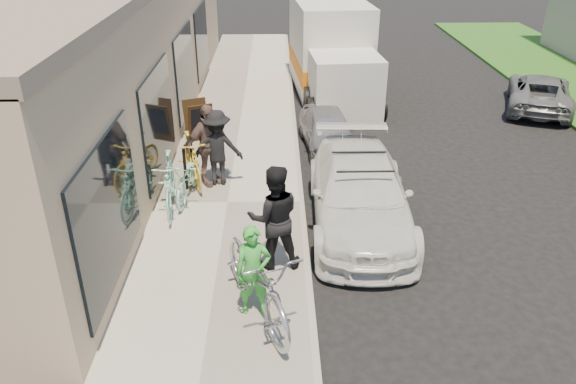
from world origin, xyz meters
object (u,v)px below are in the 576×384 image
object	(u,v)px
cruiser_bike_a	(170,183)
bike_rack	(188,159)
bystander_a	(217,148)
cruiser_bike_b	(189,178)
sedan_white	(360,193)
sandwich_board	(198,121)
man_standing	(274,218)
far_car_gray	(540,92)
sedan_silver	(328,130)
cruiser_bike_c	(191,160)
woman_rider	(253,271)
bystander_b	(208,145)
moving_truck	(332,55)
tandem_bike	(257,278)

from	to	relation	value
cruiser_bike_a	bike_rack	bearing A→B (deg)	73.38
bystander_a	cruiser_bike_b	bearing A→B (deg)	46.71
cruiser_bike_a	bystander_a	size ratio (longest dim) A/B	1.12
cruiser_bike_a	sedan_white	bearing A→B (deg)	-12.71
sandwich_board	man_standing	xyz separation A→B (m)	(1.98, -5.84, 0.40)
far_car_gray	cruiser_bike_a	distance (m)	12.20
cruiser_bike_b	bystander_a	world-z (taller)	bystander_a
sedan_silver	bystander_a	bearing A→B (deg)	-144.12
sedan_white	far_car_gray	bearing A→B (deg)	48.93
sedan_silver	far_car_gray	distance (m)	7.49
cruiser_bike_c	far_car_gray	bearing A→B (deg)	8.35
bike_rack	woman_rider	size ratio (longest dim) A/B	0.66
bystander_b	sandwich_board	bearing A→B (deg)	62.53
bystander_a	moving_truck	bearing A→B (deg)	-117.22
woman_rider	bike_rack	bearing A→B (deg)	104.26
man_standing	bystander_a	xyz separation A→B (m)	(-1.24, 3.22, -0.08)
sedan_white	moving_truck	bearing A→B (deg)	90.76
sedan_silver	cruiser_bike_b	distance (m)	4.34
sedan_white	bystander_a	world-z (taller)	bystander_a
sedan_white	sedan_silver	xyz separation A→B (m)	(-0.29, 3.87, -0.16)
cruiser_bike_c	bike_rack	bearing A→B (deg)	-155.69
moving_truck	cruiser_bike_a	size ratio (longest dim) A/B	3.22
sedan_silver	bike_rack	bearing A→B (deg)	-150.52
sedan_white	tandem_bike	size ratio (longest dim) A/B	1.91
sedan_white	bike_rack	bearing A→B (deg)	158.04
man_standing	cruiser_bike_b	bearing A→B (deg)	-61.22
moving_truck	man_standing	bearing A→B (deg)	-104.75
sedan_white	moving_truck	world-z (taller)	moving_truck
tandem_bike	woman_rider	bearing A→B (deg)	111.71
sandwich_board	sedan_white	xyz separation A→B (m)	(3.65, -4.21, -0.00)
far_car_gray	bystander_a	world-z (taller)	bystander_a
bike_rack	cruiser_bike_c	xyz separation A→B (m)	(0.06, 0.06, -0.04)
cruiser_bike_a	sandwich_board	bearing A→B (deg)	81.76
sandwich_board	cruiser_bike_a	world-z (taller)	cruiser_bike_a
woman_rider	man_standing	distance (m)	1.28
sedan_silver	cruiser_bike_a	world-z (taller)	cruiser_bike_a
cruiser_bike_c	bystander_a	bearing A→B (deg)	-26.60
man_standing	cruiser_bike_c	distance (m)	3.79
tandem_bike	cruiser_bike_c	bearing A→B (deg)	86.96
moving_truck	woman_rider	size ratio (longest dim) A/B	4.20
woman_rider	cruiser_bike_c	xyz separation A→B (m)	(-1.52, 4.52, -0.19)
sedan_white	tandem_bike	distance (m)	3.50
tandem_bike	man_standing	world-z (taller)	man_standing
far_car_gray	cruiser_bike_b	bearing A→B (deg)	52.31
cruiser_bike_a	bystander_a	distance (m)	1.48
sandwich_board	sedan_white	bearing A→B (deg)	-73.21
moving_truck	bystander_a	size ratio (longest dim) A/B	3.61
sedan_silver	moving_truck	bearing A→B (deg)	78.54
cruiser_bike_b	man_standing	bearing A→B (deg)	-48.19
sedan_silver	bystander_b	size ratio (longest dim) A/B	1.67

